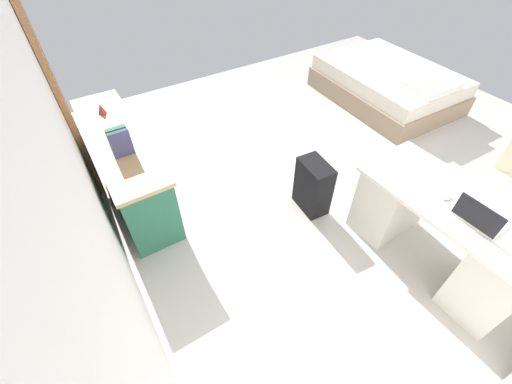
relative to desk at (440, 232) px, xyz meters
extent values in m
plane|color=beige|center=(1.19, -0.26, -0.38)|extent=(6.19, 6.19, 0.00)
cube|color=white|center=(1.19, 2.33, 0.94)|extent=(4.36, 0.10, 2.63)
cube|color=#936038|center=(2.82, 2.25, 0.64)|extent=(0.88, 0.05, 2.04)
cube|color=silver|center=(0.00, 0.00, 0.33)|extent=(1.46, 0.70, 0.04)
cube|color=beige|center=(-0.49, -0.01, -0.03)|extent=(0.42, 0.61, 0.69)
cube|color=beige|center=(0.49, 0.01, -0.03)|extent=(0.42, 0.61, 0.69)
cylinder|color=black|center=(-0.07, -0.88, -0.36)|extent=(0.52, 0.52, 0.04)
cylinder|color=black|center=(-0.07, -0.88, -0.17)|extent=(0.06, 0.06, 0.42)
cube|color=#28664C|center=(2.22, 1.95, -0.03)|extent=(1.76, 0.44, 0.70)
cube|color=tan|center=(2.22, 1.95, 0.33)|extent=(1.80, 0.48, 0.04)
cube|color=#225641|center=(1.83, 1.73, -0.19)|extent=(0.67, 0.01, 0.24)
cube|color=#225641|center=(2.62, 1.73, -0.19)|extent=(0.67, 0.01, 0.24)
cube|color=gray|center=(2.21, -1.84, -0.24)|extent=(1.94, 1.46, 0.28)
cube|color=silver|center=(2.21, -1.84, 0.00)|extent=(1.88, 1.40, 0.20)
cube|color=white|center=(1.54, -1.82, 0.15)|extent=(0.50, 0.69, 0.10)
cube|color=black|center=(1.05, 0.48, -0.10)|extent=(0.38, 0.25, 0.56)
cube|color=silver|center=(-0.18, 0.02, 0.36)|extent=(0.32, 0.23, 0.02)
cube|color=black|center=(-0.18, 0.13, 0.46)|extent=(0.31, 0.02, 0.19)
ellipsoid|color=white|center=(0.08, 0.03, 0.36)|extent=(0.06, 0.10, 0.03)
cube|color=#41426D|center=(1.88, 1.95, 0.48)|extent=(0.04, 0.17, 0.24)
cube|color=#9FA44C|center=(1.92, 1.95, 0.47)|extent=(0.02, 0.17, 0.22)
cube|color=#268358|center=(1.96, 1.95, 0.47)|extent=(0.04, 0.17, 0.23)
cube|color=brown|center=(2.00, 1.95, 0.46)|extent=(0.04, 0.17, 0.21)
cone|color=red|center=(2.67, 1.95, 0.41)|extent=(0.08, 0.08, 0.11)
camera|label=1|loc=(-0.63, 2.18, 2.15)|focal=23.16mm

